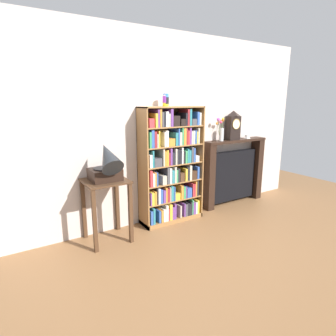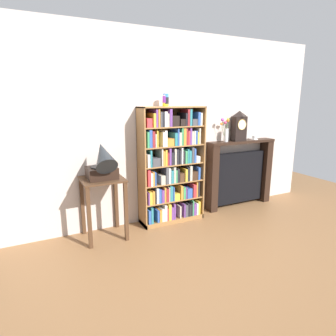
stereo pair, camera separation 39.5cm
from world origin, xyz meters
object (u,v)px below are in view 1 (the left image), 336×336
object	(u,v)px
cup_stack	(166,100)
flower_vase	(221,130)
gramophone	(107,164)
teacup_with_saucer	(247,137)
side_table_left	(106,197)
mantel_clock	(233,125)
bookshelf	(171,168)
fireplace_mantel	(233,172)

from	to	relation	value
cup_stack	flower_vase	world-z (taller)	cup_stack
gramophone	teacup_with_saucer	distance (m)	2.53
side_table_left	mantel_clock	world-z (taller)	mantel_clock
bookshelf	mantel_clock	xyz separation A→B (m)	(1.20, 0.06, 0.54)
flower_vase	teacup_with_saucer	bearing A→B (deg)	-0.28
cup_stack	fireplace_mantel	distance (m)	1.79
mantel_clock	teacup_with_saucer	distance (m)	0.39
cup_stack	flower_vase	distance (m)	1.12
bookshelf	gramophone	distance (m)	1.02
gramophone	mantel_clock	xyz separation A→B (m)	(2.18, 0.22, 0.32)
bookshelf	cup_stack	bearing A→B (deg)	168.19
bookshelf	side_table_left	xyz separation A→B (m)	(-0.99, -0.08, -0.21)
bookshelf	cup_stack	world-z (taller)	cup_stack
side_table_left	mantel_clock	bearing A→B (deg)	3.62
side_table_left	gramophone	size ratio (longest dim) A/B	1.48
mantel_clock	fireplace_mantel	bearing A→B (deg)	15.07
bookshelf	flower_vase	size ratio (longest dim) A/B	4.46
mantel_clock	teacup_with_saucer	xyz separation A→B (m)	(0.33, 0.00, -0.20)
side_table_left	gramophone	xyz separation A→B (m)	(0.00, -0.08, 0.42)
teacup_with_saucer	cup_stack	bearing A→B (deg)	-178.55
side_table_left	flower_vase	bearing A→B (deg)	4.24
side_table_left	fireplace_mantel	bearing A→B (deg)	4.01
bookshelf	teacup_with_saucer	size ratio (longest dim) A/B	13.06
teacup_with_saucer	flower_vase	bearing A→B (deg)	179.72
cup_stack	flower_vase	size ratio (longest dim) A/B	0.45
bookshelf	cup_stack	distance (m)	0.93
mantel_clock	flower_vase	distance (m)	0.26
side_table_left	flower_vase	world-z (taller)	flower_vase
fireplace_mantel	flower_vase	bearing A→B (deg)	-177.33
flower_vase	mantel_clock	bearing A→B (deg)	-1.21
mantel_clock	bookshelf	bearing A→B (deg)	-177.36
gramophone	fireplace_mantel	world-z (taller)	gramophone
bookshelf	mantel_clock	world-z (taller)	bookshelf
cup_stack	teacup_with_saucer	xyz separation A→B (m)	(1.61, 0.04, -0.59)
cup_stack	fireplace_mantel	bearing A→B (deg)	2.48
mantel_clock	flower_vase	bearing A→B (deg)	178.79
mantel_clock	teacup_with_saucer	world-z (taller)	mantel_clock
cup_stack	mantel_clock	xyz separation A→B (m)	(1.28, 0.04, -0.39)
side_table_left	teacup_with_saucer	size ratio (longest dim) A/B	6.22
side_table_left	cup_stack	bearing A→B (deg)	6.28
cup_stack	fireplace_mantel	world-z (taller)	cup_stack
cup_stack	flower_vase	bearing A→B (deg)	2.42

